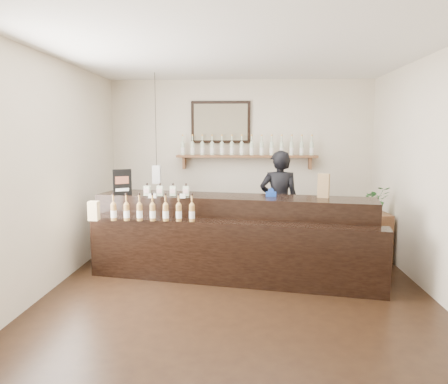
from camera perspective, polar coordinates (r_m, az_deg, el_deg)
ground at (r=5.44m, az=1.77°, el=-12.52°), size 5.00×5.00×0.00m
room_shell at (r=5.12m, az=1.85°, el=5.71°), size 5.00×5.00×5.00m
back_wall_decor at (r=7.49m, az=1.15°, el=6.61°), size 2.66×0.96×1.69m
counter at (r=5.84m, az=1.06°, el=-6.10°), size 3.80×1.69×1.22m
promo_sign at (r=6.08m, az=-13.14°, el=1.25°), size 0.23×0.15×0.35m
paper_bag at (r=5.84m, az=12.88°, el=0.81°), size 0.17×0.15×0.31m
tape_dispenser at (r=5.85m, az=6.15°, el=-0.15°), size 0.14×0.05×0.11m
side_cabinet at (r=6.85m, az=19.09°, el=-5.60°), size 0.39×0.52×0.72m
potted_plant at (r=6.75m, az=19.29°, el=-0.96°), size 0.39×0.34×0.40m
shopkeeper at (r=6.75m, az=7.22°, el=-0.60°), size 0.68×0.46×1.84m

